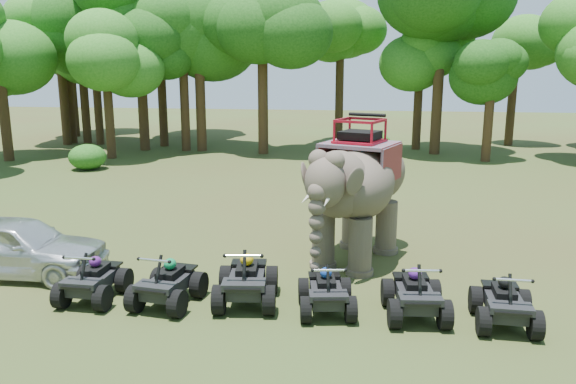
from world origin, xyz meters
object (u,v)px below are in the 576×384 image
atv_1 (167,277)px  atv_5 (505,297)px  elephant (357,190)px  parked_car (16,246)px  atv_3 (326,286)px  atv_0 (93,274)px  atv_2 (246,274)px  atv_4 (416,288)px

atv_1 → atv_5: size_ratio=1.03×
elephant → atv_1: (-4.01, -3.56, -1.33)m
parked_car → atv_3: 7.93m
atv_0 → atv_2: atv_2 is taller
parked_car → atv_3: bearing=-99.0°
atv_0 → atv_4: size_ratio=0.95×
parked_car → atv_5: 11.54m
parked_car → atv_1: bearing=-106.3°
atv_1 → atv_5: atv_1 is taller
atv_5 → atv_3: bearing=179.9°
elephant → atv_2: elephant is taller
parked_car → atv_1: (4.37, -1.17, -0.13)m
atv_0 → atv_5: 8.85m
parked_car → atv_1: size_ratio=2.65×
elephant → atv_4: bearing=-48.0°
atv_2 → atv_5: 5.42m
atv_1 → atv_5: 7.11m
elephant → atv_4: 3.88m
elephant → atv_1: size_ratio=2.77×
atv_2 → atv_3: size_ratio=1.15×
atv_0 → atv_5: atv_5 is taller
atv_1 → atv_3: bearing=8.9°
atv_1 → atv_3: size_ratio=1.07×
atv_0 → atv_5: (8.85, 0.01, 0.00)m
atv_0 → parked_car: bearing=156.9°
atv_5 → atv_0: bearing=-178.3°
parked_car → atv_0: parked_car is taller
atv_2 → atv_3: 1.80m
atv_2 → atv_4: (3.64, -0.16, -0.04)m
atv_0 → atv_3: 5.23m
elephant → atv_5: size_ratio=2.85×
parked_car → atv_2: 6.14m
elephant → atv_0: (-5.75, -3.56, -1.35)m
atv_2 → elephant: bearing=47.4°
atv_1 → atv_3: atv_1 is taller
parked_car → atv_5: size_ratio=2.72×
atv_4 → atv_5: (1.76, -0.16, -0.02)m
parked_car → atv_3: (7.86, -1.06, -0.17)m
atv_2 → atv_4: 3.65m
atv_2 → atv_3: bearing=-13.6°
atv_3 → atv_4: (1.86, 0.04, 0.05)m
atv_2 → atv_5: bearing=-10.4°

